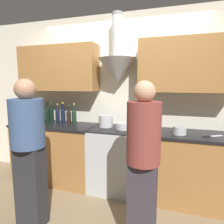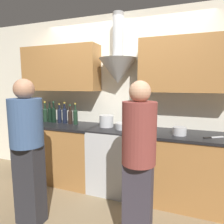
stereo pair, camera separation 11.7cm
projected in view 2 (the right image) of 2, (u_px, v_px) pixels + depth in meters
The scene contains 22 objects.
ground_plane at pixel (105, 201), 2.67m from camera, with size 12.00×12.00×0.00m, color #847051.
wall_back at pixel (119, 89), 3.05m from camera, with size 8.40×0.56×2.60m.
counter_left at pixel (58, 151), 3.27m from camera, with size 1.34×0.62×0.93m.
counter_right at pixel (182, 168), 2.61m from camera, with size 1.25×0.62×0.93m.
stove_range at pixel (114, 159), 2.94m from camera, with size 0.65×0.60×0.93m.
wine_bottle_0 at pixel (31, 112), 3.46m from camera, with size 0.07×0.07×0.35m.
wine_bottle_1 at pixel (36, 114), 3.42m from camera, with size 0.07×0.07×0.31m.
wine_bottle_2 at pixel (41, 113), 3.39m from camera, with size 0.08×0.08×0.34m.
wine_bottle_3 at pixel (45, 114), 3.36m from camera, with size 0.08×0.08×0.34m.
wine_bottle_4 at pixel (50, 114), 3.32m from camera, with size 0.07×0.07×0.34m.
wine_bottle_5 at pixel (54, 114), 3.29m from camera, with size 0.07×0.07×0.35m.
wine_bottle_6 at pixel (60, 115), 3.26m from camera, with size 0.07×0.07×0.32m.
wine_bottle_7 at pixel (65, 115), 3.22m from camera, with size 0.08×0.08×0.34m.
wine_bottle_8 at pixel (70, 116), 3.17m from camera, with size 0.07×0.07×0.31m.
wine_bottle_9 at pixel (75, 116), 3.13m from camera, with size 0.07×0.07×0.34m.
stock_pot at pixel (106, 121), 2.96m from camera, with size 0.21×0.21×0.17m.
mixing_bowl at pixel (124, 126), 2.82m from camera, with size 0.25×0.25×0.09m.
orange_fruit at pixel (143, 129), 2.63m from camera, with size 0.08×0.08×0.08m.
saucepan at pixel (179, 131), 2.49m from camera, with size 0.17×0.17×0.10m.
chefs_knife at pixel (214, 137), 2.37m from camera, with size 0.24×0.17×0.01m.
person_foreground_left at pixel (27, 146), 2.16m from camera, with size 0.35×0.35×1.61m.
person_foreground_right at pixel (139, 160), 1.80m from camera, with size 0.31×0.31×1.59m.
Camera 2 is at (0.94, -2.29, 1.56)m, focal length 32.00 mm.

